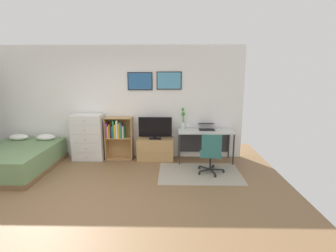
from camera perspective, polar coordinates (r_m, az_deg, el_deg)
The scene contains 14 objects.
ground_plane at distance 4.49m, azimuth -17.60°, elevation -16.13°, with size 7.20×7.20×0.00m, color brown.
wall_back_with_posters at distance 6.36m, azimuth -11.32°, elevation 5.19°, with size 6.12×0.09×2.70m.
area_rug at distance 5.48m, azimuth 7.06°, elevation -10.37°, with size 1.70×1.20×0.01m, color #9E937F.
bed at distance 6.39m, azimuth -30.71°, elevation -6.34°, with size 1.48×1.96×0.63m.
dresser at distance 6.42m, azimuth -17.34°, elevation -2.37°, with size 0.72×0.46×1.11m.
bookshelf at distance 6.28m, azimuth -11.20°, elevation -1.84°, with size 0.65×0.30×1.02m.
tv_stand at distance 6.20m, azimuth -2.81°, elevation -5.16°, with size 0.87×0.41×0.51m.
television at distance 6.04m, azimuth -2.87°, elevation -0.50°, with size 0.79×0.16×0.53m.
desk at distance 6.13m, azimuth 8.25°, elevation -2.11°, with size 1.28×0.57×0.74m.
office_chair at distance 5.33m, azimuth 9.56°, elevation -5.89°, with size 0.57×0.58×0.86m.
laptop at distance 6.14m, azimuth 8.58°, elevation -0.17°, with size 0.37×0.40×0.16m.
computer_mouse at distance 6.05m, azimuth 11.13°, elevation -0.91°, with size 0.06×0.10×0.03m, color silver.
bamboo_vase at distance 6.12m, azimuth 3.37°, elevation 1.41°, with size 0.10×0.09×0.51m.
wine_glass at distance 5.92m, azimuth 4.48°, elevation 0.17°, with size 0.07×0.07×0.18m.
Camera 1 is at (1.38, -3.74, 2.06)m, focal length 27.34 mm.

